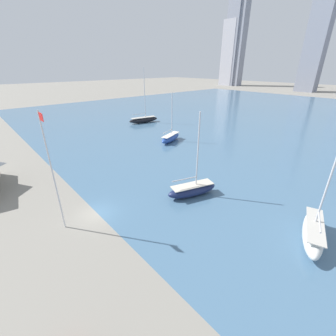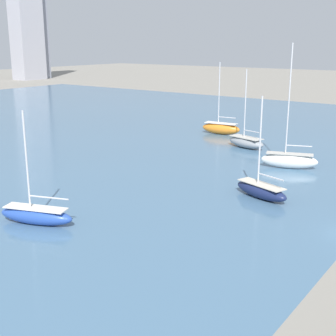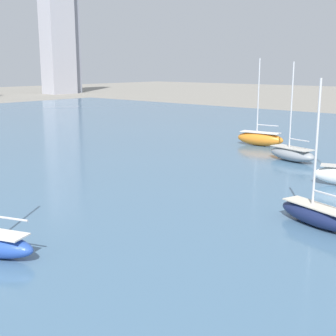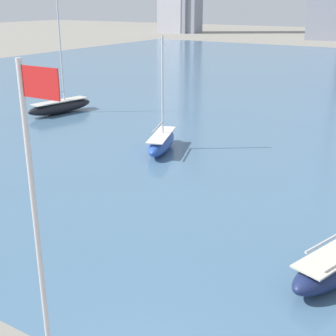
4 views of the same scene
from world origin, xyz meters
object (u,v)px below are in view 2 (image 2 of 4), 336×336
(sailboat_gray, at_px, (246,142))
(sailboat_blue, at_px, (36,215))
(sailboat_white, at_px, (289,160))
(sailboat_orange, at_px, (221,128))
(sailboat_navy, at_px, (261,190))

(sailboat_gray, distance_m, sailboat_blue, 41.34)
(sailboat_gray, bearing_deg, sailboat_white, -112.11)
(sailboat_orange, bearing_deg, sailboat_navy, -150.06)
(sailboat_orange, bearing_deg, sailboat_blue, -177.13)
(sailboat_white, distance_m, sailboat_blue, 35.12)
(sailboat_gray, xyz_separation_m, sailboat_blue, (-41.33, 0.85, -0.05))
(sailboat_navy, height_order, sailboat_gray, sailboat_gray)
(sailboat_white, height_order, sailboat_blue, sailboat_white)
(sailboat_navy, height_order, sailboat_white, sailboat_white)
(sailboat_navy, height_order, sailboat_orange, sailboat_orange)
(sailboat_navy, distance_m, sailboat_gray, 25.40)
(sailboat_gray, relative_size, sailboat_blue, 1.17)
(sailboat_navy, bearing_deg, sailboat_white, 27.64)
(sailboat_orange, bearing_deg, sailboat_white, -135.57)
(sailboat_navy, distance_m, sailboat_blue, 23.82)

